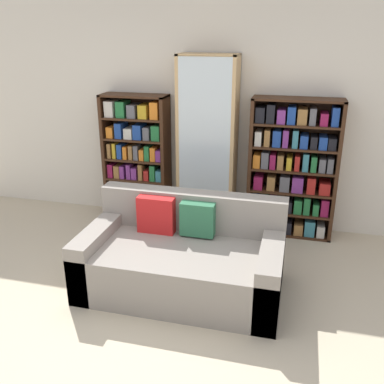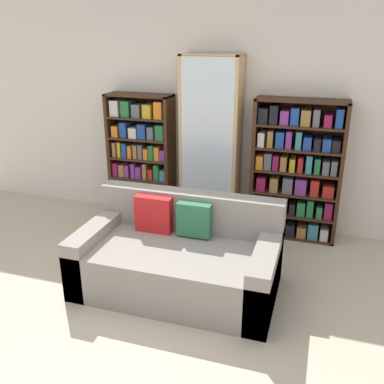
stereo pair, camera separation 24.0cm
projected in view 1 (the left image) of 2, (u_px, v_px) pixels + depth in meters
ground_plane at (136, 333)px, 3.46m from camera, size 16.00×16.00×0.00m
wall_back at (203, 114)px, 5.15m from camera, size 7.16×0.06×2.70m
couch at (183, 259)px, 3.99m from camera, size 1.82×1.00×0.84m
bookshelf_left at (137, 159)px, 5.36m from camera, size 0.81×0.32×1.58m
display_cabinet at (208, 146)px, 5.05m from camera, size 0.68×0.36×2.06m
bookshelf_right at (292, 170)px, 4.91m from camera, size 1.00×0.32×1.61m
wine_bottle at (223, 236)px, 4.77m from camera, size 0.08×0.08×0.36m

